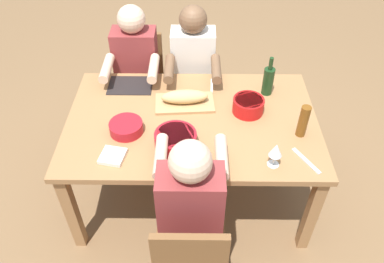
% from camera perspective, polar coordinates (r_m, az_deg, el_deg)
% --- Properties ---
extents(ground_plane, '(8.00, 8.00, 0.00)m').
position_cam_1_polar(ground_plane, '(3.07, 0.00, -8.65)').
color(ground_plane, brown).
extents(dining_table, '(1.65, 1.06, 0.74)m').
position_cam_1_polar(dining_table, '(2.59, 0.00, 0.49)').
color(dining_table, '#9E7044').
rests_on(dining_table, ground_plane).
extents(chair_far_left, '(0.40, 0.40, 0.85)m').
position_cam_1_polar(chair_far_left, '(3.40, -7.61, 8.00)').
color(chair_far_left, brown).
rests_on(chair_far_left, ground_plane).
extents(diner_far_left, '(0.41, 0.53, 1.20)m').
position_cam_1_polar(diner_far_left, '(3.13, -8.33, 9.31)').
color(diner_far_left, '#2D2D38').
rests_on(diner_far_left, ground_plane).
extents(chair_near_center, '(0.40, 0.40, 0.85)m').
position_cam_1_polar(chair_near_center, '(2.19, -0.26, -18.18)').
color(chair_near_center, brown).
rests_on(chair_near_center, ground_plane).
extents(diner_near_center, '(0.41, 0.53, 1.20)m').
position_cam_1_polar(diner_near_center, '(2.11, -0.20, -10.98)').
color(diner_near_center, '#2D2D38').
rests_on(diner_near_center, ground_plane).
extents(chair_far_center, '(0.40, 0.40, 0.85)m').
position_cam_1_polar(chair_far_center, '(3.36, 0.16, 8.02)').
color(chair_far_center, brown).
rests_on(chair_far_center, ground_plane).
extents(diner_far_center, '(0.41, 0.53, 1.20)m').
position_cam_1_polar(diner_far_center, '(3.09, 0.14, 9.35)').
color(diner_far_center, '#2D2D38').
rests_on(diner_far_center, ground_plane).
extents(serving_bowl_fruit, '(0.26, 0.26, 0.09)m').
position_cam_1_polar(serving_bowl_fruit, '(2.32, -2.45, -1.07)').
color(serving_bowl_fruit, '#B21923').
rests_on(serving_bowl_fruit, dining_table).
extents(serving_bowl_salad, '(0.21, 0.21, 0.07)m').
position_cam_1_polar(serving_bowl_salad, '(2.45, -9.76, 0.70)').
color(serving_bowl_salad, '#B21923').
rests_on(serving_bowl_salad, dining_table).
extents(serving_bowl_greens, '(0.21, 0.21, 0.10)m').
position_cam_1_polar(serving_bowl_greens, '(2.58, 8.37, 3.96)').
color(serving_bowl_greens, red).
rests_on(serving_bowl_greens, dining_table).
extents(cutting_board, '(0.41, 0.25, 0.02)m').
position_cam_1_polar(cutting_board, '(2.65, -1.09, 4.24)').
color(cutting_board, tan).
rests_on(cutting_board, dining_table).
extents(bread_loaf, '(0.33, 0.13, 0.09)m').
position_cam_1_polar(bread_loaf, '(2.62, -1.10, 5.18)').
color(bread_loaf, tan).
rests_on(bread_loaf, cutting_board).
extents(wine_bottle, '(0.08, 0.08, 0.29)m').
position_cam_1_polar(wine_bottle, '(2.75, 11.25, 7.46)').
color(wine_bottle, '#193819').
rests_on(wine_bottle, dining_table).
extents(beer_bottle, '(0.06, 0.06, 0.22)m').
position_cam_1_polar(beer_bottle, '(2.45, 16.19, 1.47)').
color(beer_bottle, brown).
rests_on(beer_bottle, dining_table).
extents(wine_glass, '(0.08, 0.08, 0.17)m').
position_cam_1_polar(wine_glass, '(2.21, 12.34, -2.81)').
color(wine_glass, silver).
rests_on(wine_glass, dining_table).
extents(placemat_far_left, '(0.32, 0.23, 0.01)m').
position_cam_1_polar(placemat_far_left, '(2.86, -9.13, 6.77)').
color(placemat_far_left, black).
rests_on(placemat_far_left, dining_table).
extents(fork_far_center, '(0.02, 0.17, 0.01)m').
position_cam_1_polar(fork_far_center, '(2.82, 2.95, 6.78)').
color(fork_far_center, silver).
rests_on(fork_far_center, dining_table).
extents(carving_knife, '(0.14, 0.21, 0.01)m').
position_cam_1_polar(carving_knife, '(2.36, 16.59, -4.18)').
color(carving_knife, silver).
rests_on(carving_knife, dining_table).
extents(napkin_stack, '(0.16, 0.16, 0.02)m').
position_cam_1_polar(napkin_stack, '(2.32, -11.69, -3.60)').
color(napkin_stack, white).
rests_on(napkin_stack, dining_table).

